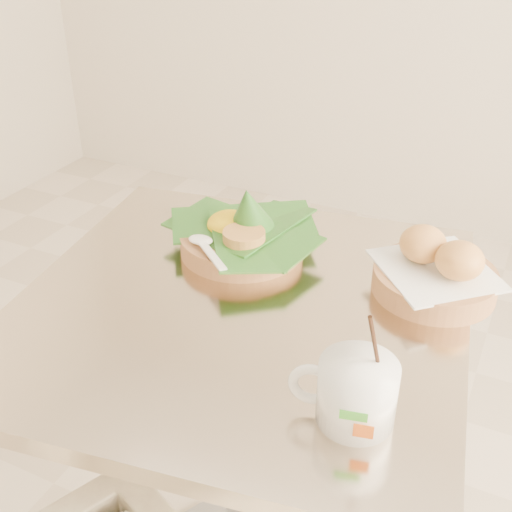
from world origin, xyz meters
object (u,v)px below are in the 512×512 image
at_px(rice_basket, 242,233).
at_px(coffee_mug, 355,391).
at_px(bread_basket, 436,272).
at_px(cafe_table, 242,404).

bearing_deg(rice_basket, coffee_mug, -45.02).
relative_size(rice_basket, bread_basket, 1.17).
bearing_deg(cafe_table, rice_basket, 116.12).
xyz_separation_m(rice_basket, bread_basket, (0.34, 0.02, -0.00)).
bearing_deg(coffee_mug, rice_basket, 134.98).
relative_size(cafe_table, bread_basket, 3.35).
xyz_separation_m(bread_basket, coffee_mug, (-0.03, -0.33, 0.01)).
bearing_deg(rice_basket, cafe_table, -63.88).
bearing_deg(coffee_mug, cafe_table, 145.21).
bearing_deg(coffee_mug, bread_basket, 84.88).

